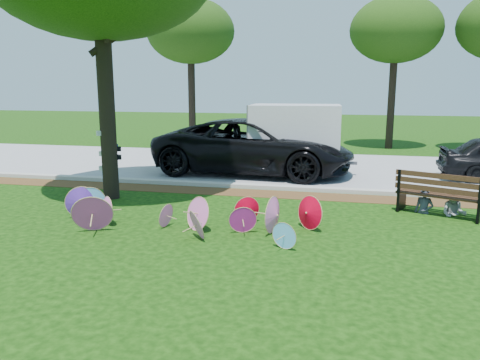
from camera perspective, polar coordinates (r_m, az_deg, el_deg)
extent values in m
plane|color=black|center=(9.72, -5.53, -7.36)|extent=(90.00, 90.00, 0.00)
cube|color=#472D16|center=(13.90, 0.26, -1.54)|extent=(90.00, 1.00, 0.01)
cube|color=#B7B5AD|center=(14.56, 0.86, -0.73)|extent=(90.00, 0.30, 0.12)
cube|color=gray|center=(18.58, 3.50, 1.73)|extent=(90.00, 8.00, 0.01)
cylinder|color=black|center=(13.42, -15.96, 9.10)|extent=(0.44, 0.44, 5.36)
cone|color=#E145AA|center=(10.60, -17.54, -3.74)|extent=(0.99, 0.75, 0.88)
cone|color=#62B9FF|center=(9.17, 5.53, -6.72)|extent=(0.54, 0.32, 0.55)
cone|color=pink|center=(9.72, -5.03, -5.34)|extent=(0.64, 0.70, 0.65)
cone|color=#62B9FF|center=(11.87, -17.78, -2.51)|extent=(0.75, 0.47, 0.76)
cone|color=red|center=(10.73, 0.91, -3.73)|extent=(0.59, 0.45, 0.64)
cone|color=pink|center=(10.34, -4.95, -3.98)|extent=(0.80, 0.71, 0.76)
cone|color=#B42288|center=(10.09, 0.33, -4.80)|extent=(0.64, 0.36, 0.61)
cone|color=#5A2AA9|center=(11.77, -18.71, -2.62)|extent=(0.73, 0.57, 0.78)
cone|color=pink|center=(10.64, -9.17, -4.25)|extent=(0.28, 0.57, 0.55)
cone|color=red|center=(10.38, 8.30, -4.00)|extent=(0.70, 0.67, 0.77)
cone|color=pink|center=(10.05, 4.26, -4.29)|extent=(0.31, 0.82, 0.82)
cone|color=pink|center=(11.12, -16.09, -3.60)|extent=(0.59, 0.56, 0.66)
imported|color=black|center=(16.85, 1.70, 4.10)|extent=(7.22, 3.63, 1.96)
cube|color=silver|center=(16.81, 6.72, 5.41)|extent=(3.20, 2.12, 2.77)
imported|color=#3A404F|center=(12.42, 21.66, -1.00)|extent=(0.54, 0.45, 1.25)
imported|color=#B3B4BC|center=(12.55, 24.82, -1.17)|extent=(0.70, 0.61, 1.24)
cylinder|color=black|center=(24.41, -5.89, 9.88)|extent=(0.36, 0.36, 5.00)
ellipsoid|color=#12340B|center=(24.55, -6.05, 17.60)|extent=(4.40, 4.40, 3.20)
cylinder|color=black|center=(24.81, 17.99, 9.42)|extent=(0.36, 0.36, 5.00)
ellipsoid|color=#12340B|center=(24.94, 18.48, 17.00)|extent=(4.40, 4.40, 3.20)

